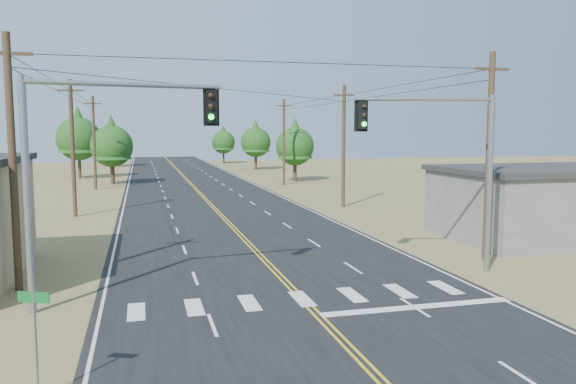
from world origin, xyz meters
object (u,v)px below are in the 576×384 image
object	(u,v)px
signal_mast_left	(88,153)
signal_mast_right	(451,154)
building_right	(572,203)
street_sign	(35,328)

from	to	relation	value
signal_mast_left	signal_mast_right	distance (m)	15.06
signal_mast_left	building_right	bearing A→B (deg)	6.26
signal_mast_right	street_sign	world-z (taller)	signal_mast_right
building_right	street_sign	bearing A→B (deg)	-152.75
signal_mast_left	street_sign	xyz separation A→B (m)	(-0.68, -7.14, -3.78)
building_right	signal_mast_right	size ratio (longest dim) A/B	1.91
building_right	street_sign	distance (m)	30.57
street_sign	building_right	bearing A→B (deg)	49.49
building_right	signal_mast_left	world-z (taller)	signal_mast_left
building_right	signal_mast_left	xyz separation A→B (m)	(-26.50, -6.86, 3.52)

